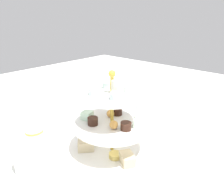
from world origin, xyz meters
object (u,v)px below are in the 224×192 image
object	(u,v)px
water_glass_tall_right	(142,106)
butter_knife_right	(73,116)
tiered_serving_stand	(112,129)
butter_knife_left	(216,173)
water_glass_short_left	(26,158)
teacup_with_saucer	(35,137)

from	to	relation	value
water_glass_tall_right	butter_knife_right	size ratio (longest dim) A/B	0.71
tiered_serving_stand	butter_knife_left	size ratio (longest dim) A/B	1.61
butter_knife_left	butter_knife_right	distance (m)	0.56
water_glass_tall_right	water_glass_short_left	distance (m)	0.46
butter_knife_left	butter_knife_right	world-z (taller)	same
water_glass_short_left	butter_knife_left	size ratio (longest dim) A/B	0.47
butter_knife_right	butter_knife_left	bearing A→B (deg)	101.77
teacup_with_saucer	butter_knife_right	distance (m)	0.22
water_glass_tall_right	butter_knife_left	distance (m)	0.35
teacup_with_saucer	tiered_serving_stand	bearing A→B (deg)	31.60
water_glass_tall_right	teacup_with_saucer	size ratio (longest dim) A/B	1.33
butter_knife_left	tiered_serving_stand	bearing A→B (deg)	86.97
water_glass_tall_right	water_glass_short_left	xyz separation A→B (m)	(-0.06, -0.45, -0.02)
water_glass_tall_right	butter_knife_left	world-z (taller)	water_glass_tall_right
tiered_serving_stand	butter_knife_left	distance (m)	0.30
water_glass_tall_right	water_glass_short_left	world-z (taller)	water_glass_tall_right
butter_knife_left	butter_knife_right	bearing A→B (deg)	68.53
tiered_serving_stand	water_glass_short_left	bearing A→B (deg)	-117.42
teacup_with_saucer	butter_knife_right	size ratio (longest dim) A/B	0.53
tiered_serving_stand	butter_knife_right	world-z (taller)	tiered_serving_stand
teacup_with_saucer	butter_knife_left	distance (m)	0.55
water_glass_short_left	butter_knife_right	distance (m)	0.34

